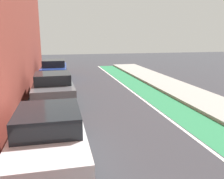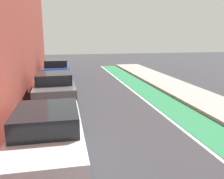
{
  "view_description": "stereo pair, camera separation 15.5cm",
  "coord_description": "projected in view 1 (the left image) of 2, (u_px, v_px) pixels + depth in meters",
  "views": [
    {
      "loc": [
        -2.32,
        4.59,
        3.35
      ],
      "look_at": [
        -0.41,
        12.94,
        1.37
      ],
      "focal_mm": 37.81,
      "sensor_mm": 36.0,
      "label": 1
    },
    {
      "loc": [
        -2.17,
        4.55,
        3.35
      ],
      "look_at": [
        -0.41,
        12.94,
        1.37
      ],
      "focal_mm": 37.81,
      "sensor_mm": 36.0,
      "label": 2
    }
  ],
  "objects": [
    {
      "name": "ground_plane",
      "position": [
        128.0,
        131.0,
        8.46
      ],
      "size": [
        71.14,
        71.14,
        0.0
      ],
      "primitive_type": "plane",
      "color": "#38383D"
    },
    {
      "name": "parked_sedan_white",
      "position": [
        50.0,
        134.0,
        6.27
      ],
      "size": [
        1.88,
        4.51,
        1.53
      ],
      "color": "silver",
      "rests_on": "ground"
    },
    {
      "name": "parked_sedan_blue",
      "position": [
        54.0,
        69.0,
        18.23
      ],
      "size": [
        2.05,
        4.52,
        1.53
      ],
      "color": "navy",
      "rests_on": "ground"
    },
    {
      "name": "sidewalk_right",
      "position": [
        214.0,
        105.0,
        11.42
      ],
      "size": [
        2.53,
        32.33,
        0.14
      ],
      "primitive_type": "cube",
      "color": "#A8A59E",
      "rests_on": "ground"
    },
    {
      "name": "parked_sedan_gray",
      "position": [
        53.0,
        87.0,
        11.91
      ],
      "size": [
        2.09,
        4.34,
        1.53
      ],
      "color": "#595B60",
      "rests_on": "ground"
    },
    {
      "name": "lane_divider_stripe",
      "position": [
        157.0,
        110.0,
        10.79
      ],
      "size": [
        0.12,
        32.33,
        0.0
      ],
      "primitive_type": "cube",
      "color": "white",
      "rests_on": "ground"
    },
    {
      "name": "bike_lane_paint",
      "position": [
        175.0,
        109.0,
        10.99
      ],
      "size": [
        1.6,
        32.33,
        0.0
      ],
      "primitive_type": "cube",
      "color": "#2D8451",
      "rests_on": "ground"
    }
  ]
}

